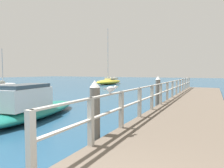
{
  "coord_description": "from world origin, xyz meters",
  "views": [
    {
      "loc": [
        1.0,
        -1.18,
        2.06
      ],
      "look_at": [
        -3.89,
        7.97,
        1.44
      ],
      "focal_mm": 30.63,
      "sensor_mm": 36.0,
      "label": 1
    }
  ],
  "objects_px": {
    "dock_piling_far": "(158,92)",
    "seagull_foreground": "(111,89)",
    "boat_2": "(109,81)",
    "dock_piling_near": "(95,113)",
    "boat_0": "(31,107)",
    "boat_3": "(1,84)"
  },
  "relations": [
    {
      "from": "dock_piling_far",
      "to": "seagull_foreground",
      "type": "height_order",
      "value": "dock_piling_far"
    },
    {
      "from": "seagull_foreground",
      "to": "boat_2",
      "type": "relative_size",
      "value": 0.05
    },
    {
      "from": "dock_piling_near",
      "to": "seagull_foreground",
      "type": "relative_size",
      "value": 4.05
    },
    {
      "from": "dock_piling_far",
      "to": "boat_0",
      "type": "height_order",
      "value": "dock_piling_far"
    },
    {
      "from": "dock_piling_near",
      "to": "boat_0",
      "type": "bearing_deg",
      "value": 162.1
    },
    {
      "from": "dock_piling_near",
      "to": "dock_piling_far",
      "type": "xyz_separation_m",
      "value": [
        0.0,
        6.72,
        0.0
      ]
    },
    {
      "from": "dock_piling_near",
      "to": "boat_3",
      "type": "distance_m",
      "value": 28.26
    },
    {
      "from": "seagull_foreground",
      "to": "dock_piling_near",
      "type": "bearing_deg",
      "value": -128.62
    },
    {
      "from": "dock_piling_far",
      "to": "boat_3",
      "type": "relative_size",
      "value": 0.33
    },
    {
      "from": "dock_piling_far",
      "to": "seagull_foreground",
      "type": "xyz_separation_m",
      "value": [
        0.38,
        -6.51,
        0.68
      ]
    },
    {
      "from": "dock_piling_near",
      "to": "seagull_foreground",
      "type": "distance_m",
      "value": 0.81
    },
    {
      "from": "boat_3",
      "to": "seagull_foreground",
      "type": "bearing_deg",
      "value": -31.45
    },
    {
      "from": "dock_piling_far",
      "to": "boat_2",
      "type": "relative_size",
      "value": 0.19
    },
    {
      "from": "dock_piling_near",
      "to": "boat_2",
      "type": "height_order",
      "value": "boat_2"
    },
    {
      "from": "dock_piling_near",
      "to": "boat_3",
      "type": "xyz_separation_m",
      "value": [
        -25.13,
        12.9,
        -0.6
      ]
    },
    {
      "from": "dock_piling_near",
      "to": "boat_0",
      "type": "height_order",
      "value": "dock_piling_near"
    },
    {
      "from": "dock_piling_far",
      "to": "boat_2",
      "type": "bearing_deg",
      "value": 126.11
    },
    {
      "from": "boat_0",
      "to": "seagull_foreground",
      "type": "bearing_deg",
      "value": 153.6
    },
    {
      "from": "seagull_foreground",
      "to": "boat_3",
      "type": "xyz_separation_m",
      "value": [
        -25.52,
        12.69,
        -1.28
      ]
    },
    {
      "from": "seagull_foreground",
      "to": "boat_0",
      "type": "xyz_separation_m",
      "value": [
        -4.77,
        1.21,
        -1.1
      ]
    },
    {
      "from": "boat_2",
      "to": "dock_piling_near",
      "type": "bearing_deg",
      "value": 119.92
    },
    {
      "from": "dock_piling_near",
      "to": "seagull_foreground",
      "type": "xyz_separation_m",
      "value": [
        0.38,
        0.21,
        0.68
      ]
    }
  ]
}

